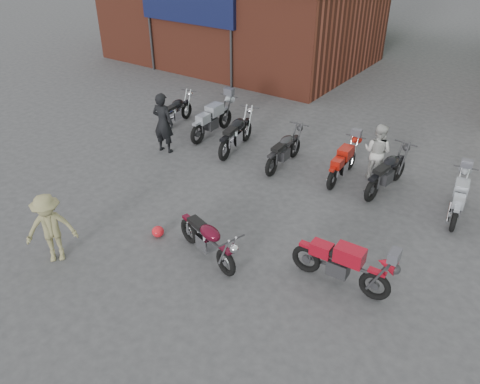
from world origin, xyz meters
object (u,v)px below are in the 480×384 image
Objects in this scene: vintage_motorcycle at (207,237)px; helmet at (158,232)px; row_bike_1 at (212,118)px; row_bike_2 at (236,131)px; person_tan at (50,228)px; row_bike_5 at (388,170)px; row_bike_4 at (343,161)px; sportbike at (343,262)px; row_bike_3 at (284,148)px; row_bike_0 at (176,110)px; row_bike_6 at (459,197)px; person_dark at (163,123)px; person_light at (377,152)px.

vintage_motorcycle is 6.78× the size of helmet.
row_bike_2 is (1.30, -0.45, -0.00)m from row_bike_1.
row_bike_5 is (4.77, 6.97, -0.21)m from person_tan.
person_tan is 7.74m from row_bike_4.
sportbike is 1.08× the size of row_bike_4.
row_bike_4 is at bearing -96.54° from row_bike_2.
row_bike_3 reaches higher than row_bike_4.
row_bike_0 is 9.53m from row_bike_6.
row_bike_2 reaches higher than row_bike_4.
row_bike_1 reaches higher than row_bike_5.
row_bike_6 is at bearing -99.29° from row_bike_2.
row_bike_3 is at bearing -102.04° from row_bike_2.
person_tan is 0.78× the size of row_bike_5.
row_bike_4 is 0.91× the size of row_bike_5.
person_tan is (-1.22, -1.86, 0.67)m from helmet.
person_tan is at bearing -171.94° from row_bike_1.
row_bike_2 is at bearing -106.39° from row_bike_0.
sportbike is at bearing -139.40° from row_bike_3.
person_tan reaches higher than vintage_motorcycle.
helmet is 0.15× the size of person_dark.
person_light is 0.96m from row_bike_4.
row_bike_5 is (2.96, 0.36, 0.03)m from row_bike_3.
person_tan reaches higher than sportbike.
sportbike is 1.07× the size of person_dark.
row_bike_5 reaches higher than row_bike_6.
person_dark is 5.54m from row_bike_4.
person_dark reaches higher than person_light.
row_bike_2 is 4.76m from row_bike_5.
row_bike_2 is at bearing 14.86° from person_light.
person_light reaches higher than row_bike_0.
person_dark is 6.39m from person_light.
row_bike_2 is at bearing 142.38° from sportbike.
sportbike is 0.98× the size of row_bike_5.
helmet is at bearing 123.36° from row_bike_6.
person_dark is 1.18× the size of person_tan.
row_bike_1 is at bearing 115.32° from helmet.
row_bike_6 is (2.38, -0.71, -0.27)m from person_light.
helmet is (-4.17, -0.90, -0.46)m from sportbike.
person_tan reaches higher than row_bike_6.
person_tan is at bearing 162.40° from row_bike_3.
person_dark is at bearing 158.87° from sportbike.
row_bike_5 is (6.04, -0.16, -0.03)m from row_bike_1.
sportbike is at bearing -125.87° from row_bike_0.
row_bike_3 is at bearing -101.75° from row_bike_1.
row_bike_0 is at bearing 153.86° from vintage_motorcycle.
sportbike is 4.51m from row_bike_4.
person_dark reaches higher than vintage_motorcycle.
row_bike_2 is (1.78, 1.37, -0.32)m from person_dark.
person_dark is at bearing -156.22° from row_bike_0.
vintage_motorcycle is 1.20× the size of person_tan.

